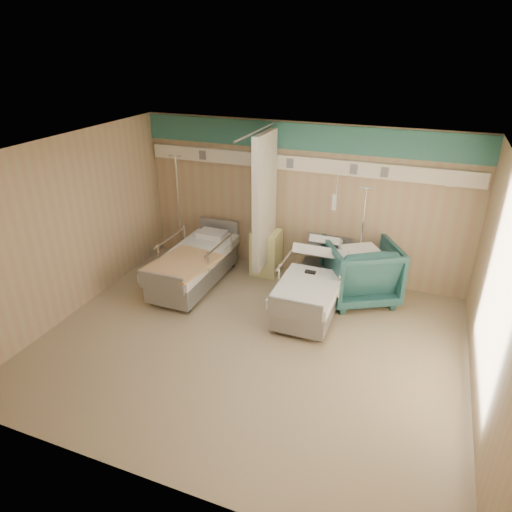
# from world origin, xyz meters

# --- Properties ---
(ground) EXTENTS (6.00, 5.00, 0.00)m
(ground) POSITION_xyz_m (0.00, 0.00, 0.00)
(ground) COLOR #9B8B6A
(ground) RESTS_ON ground
(room_walls) EXTENTS (6.04, 5.04, 2.82)m
(room_walls) POSITION_xyz_m (-0.03, 0.25, 1.86)
(room_walls) COLOR tan
(room_walls) RESTS_ON ground
(bed_right) EXTENTS (1.00, 2.16, 0.63)m
(bed_right) POSITION_xyz_m (0.60, 1.30, 0.32)
(bed_right) COLOR silver
(bed_right) RESTS_ON ground
(bed_left) EXTENTS (1.00, 2.16, 0.63)m
(bed_left) POSITION_xyz_m (-1.60, 1.30, 0.32)
(bed_left) COLOR silver
(bed_left) RESTS_ON ground
(bedside_cabinet) EXTENTS (0.50, 0.48, 0.85)m
(bedside_cabinet) POSITION_xyz_m (-0.55, 2.20, 0.42)
(bedside_cabinet) COLOR #E0DD8C
(bedside_cabinet) RESTS_ON ground
(visitor_armchair) EXTENTS (1.53, 1.54, 1.04)m
(visitor_armchair) POSITION_xyz_m (1.25, 1.90, 0.52)
(visitor_armchair) COLOR #205052
(visitor_armchair) RESTS_ON ground
(waffle_blanket) EXTENTS (0.78, 0.76, 0.07)m
(waffle_blanket) POSITION_xyz_m (1.23, 1.86, 1.07)
(waffle_blanket) COLOR white
(waffle_blanket) RESTS_ON visitor_armchair
(iv_stand_right) EXTENTS (0.34, 0.34, 1.89)m
(iv_stand_right) POSITION_xyz_m (1.17, 2.16, 0.39)
(iv_stand_right) COLOR silver
(iv_stand_right) RESTS_ON ground
(iv_stand_left) EXTENTS (0.38, 0.38, 2.13)m
(iv_stand_left) POSITION_xyz_m (-2.32, 2.14, 0.44)
(iv_stand_left) COLOR silver
(iv_stand_left) RESTS_ON ground
(call_remote) EXTENTS (0.17, 0.08, 0.04)m
(call_remote) POSITION_xyz_m (0.53, 1.30, 0.65)
(call_remote) COLOR black
(call_remote) RESTS_ON bed_right
(tan_blanket) EXTENTS (1.08, 1.28, 0.04)m
(tan_blanket) POSITION_xyz_m (-1.54, 0.84, 0.65)
(tan_blanket) COLOR tan
(tan_blanket) RESTS_ON bed_left
(toiletry_bag) EXTENTS (0.24, 0.18, 0.12)m
(toiletry_bag) POSITION_xyz_m (-0.57, 2.13, 0.91)
(toiletry_bag) COLOR black
(toiletry_bag) RESTS_ON bedside_cabinet
(white_cup) EXTENTS (0.11, 0.11, 0.14)m
(white_cup) POSITION_xyz_m (-0.67, 2.27, 0.92)
(white_cup) COLOR white
(white_cup) RESTS_ON bedside_cabinet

